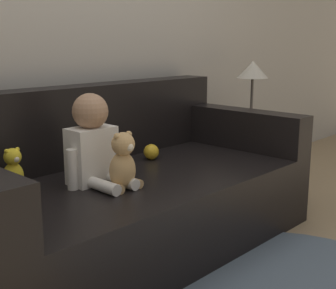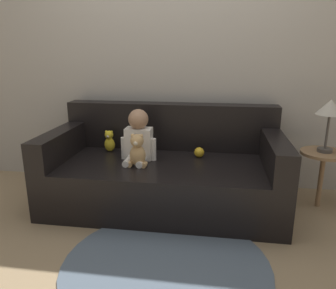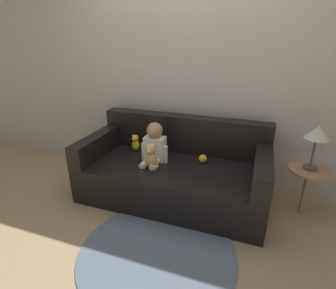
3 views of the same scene
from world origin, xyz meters
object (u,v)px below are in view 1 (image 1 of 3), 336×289
object	(u,v)px
person_baby	(93,144)
teddy_bear_brown	(123,163)
couch	(125,193)
side_table	(252,96)
plush_toy_side	(13,169)
toy_ball	(151,152)

from	to	relation	value
person_baby	teddy_bear_brown	size ratio (longest dim) A/B	1.60
couch	person_baby	bearing A→B (deg)	-170.88
person_baby	side_table	distance (m)	1.55
couch	person_baby	world-z (taller)	person_baby
couch	teddy_bear_brown	bearing A→B (deg)	-132.10
plush_toy_side	toy_ball	bearing A→B (deg)	-3.44
plush_toy_side	toy_ball	distance (m)	0.83
teddy_bear_brown	toy_ball	xyz separation A→B (m)	(0.48, 0.30, -0.08)
teddy_bear_brown	side_table	world-z (taller)	side_table
person_baby	teddy_bear_brown	distance (m)	0.19
side_table	couch	bearing A→B (deg)	-175.40
teddy_bear_brown	toy_ball	world-z (taller)	teddy_bear_brown
couch	side_table	xyz separation A→B (m)	(1.32, 0.11, 0.39)
toy_ball	person_baby	bearing A→B (deg)	-165.85
teddy_bear_brown	plush_toy_side	world-z (taller)	teddy_bear_brown
couch	person_baby	size ratio (longest dim) A/B	4.52
person_baby	toy_ball	bearing A→B (deg)	14.15
teddy_bear_brown	side_table	distance (m)	1.55
couch	person_baby	distance (m)	0.38
person_baby	teddy_bear_brown	world-z (taller)	person_baby
teddy_bear_brown	side_table	bearing A→B (deg)	11.86
plush_toy_side	side_table	bearing A→B (deg)	-1.12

